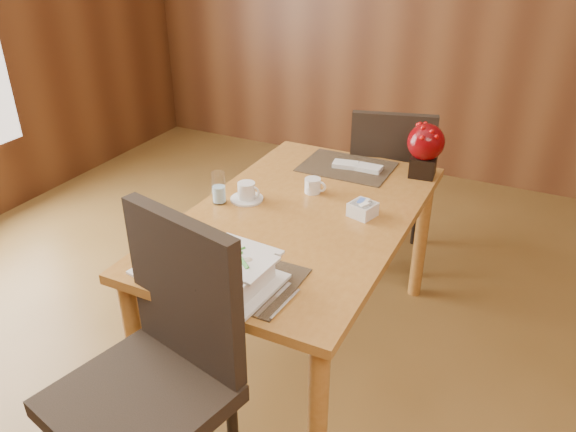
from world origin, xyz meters
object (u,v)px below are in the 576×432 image
at_px(bread_plate, 158,270).
at_px(near_chair, 159,360).
at_px(creamer_jug, 313,186).
at_px(water_glass, 219,188).
at_px(far_chair, 389,181).
at_px(dining_table, 301,232).
at_px(berry_decor, 425,147).
at_px(sugar_caddy, 363,209).
at_px(coffee_cup, 247,193).
at_px(soup_setting, 234,273).

height_order(bread_plate, near_chair, near_chair).
bearing_deg(creamer_jug, near_chair, -92.11).
xyz_separation_m(water_glass, far_chair, (0.50, 0.98, -0.27)).
distance_m(dining_table, far_chair, 0.92).
bearing_deg(far_chair, near_chair, 67.56).
relative_size(berry_decor, far_chair, 0.27).
distance_m(dining_table, sugar_caddy, 0.29).
xyz_separation_m(berry_decor, bread_plate, (-0.64, -1.26, -0.15)).
distance_m(sugar_caddy, bread_plate, 0.90).
relative_size(bread_plate, near_chair, 0.15).
relative_size(water_glass, berry_decor, 0.55).
bearing_deg(far_chair, creamer_jug, 61.01).
xyz_separation_m(creamer_jug, bread_plate, (-0.23, -0.85, -0.03)).
distance_m(coffee_cup, berry_decor, 0.90).
bearing_deg(water_glass, dining_table, 10.83).
distance_m(water_glass, berry_decor, 1.01).
bearing_deg(creamer_jug, soup_setting, -84.73).
distance_m(water_glass, near_chair, 0.89).
relative_size(soup_setting, creamer_jug, 3.22).
height_order(soup_setting, sugar_caddy, soup_setting).
bearing_deg(bread_plate, creamer_jug, 74.49).
bearing_deg(creamer_jug, water_glass, -139.20).
height_order(dining_table, far_chair, far_chair).
bearing_deg(far_chair, coffee_cup, 50.50).
distance_m(coffee_cup, far_chair, 1.01).
xyz_separation_m(dining_table, near_chair, (-0.09, -0.89, -0.04)).
distance_m(soup_setting, creamer_jug, 0.81).
bearing_deg(soup_setting, near_chair, -107.65).
bearing_deg(berry_decor, bread_plate, -117.03).
bearing_deg(sugar_caddy, creamer_jug, 157.98).
xyz_separation_m(coffee_cup, creamer_jug, (0.23, 0.20, -0.00)).
relative_size(creamer_jug, near_chair, 0.09).
bearing_deg(water_glass, berry_decor, 43.09).
xyz_separation_m(soup_setting, creamer_jug, (-0.06, 0.80, -0.02)).
bearing_deg(water_glass, near_chair, -71.26).
height_order(coffee_cup, near_chair, near_chair).
relative_size(water_glass, sugar_caddy, 1.45).
distance_m(coffee_cup, sugar_caddy, 0.53).
xyz_separation_m(coffee_cup, near_chair, (0.18, -0.89, -0.18)).
xyz_separation_m(creamer_jug, berry_decor, (0.41, 0.41, 0.12)).
xyz_separation_m(dining_table, creamer_jug, (-0.04, 0.21, 0.13)).
distance_m(coffee_cup, creamer_jug, 0.31).
bearing_deg(soup_setting, berry_decor, 78.71).
height_order(dining_table, soup_setting, soup_setting).
bearing_deg(near_chair, dining_table, 97.25).
height_order(berry_decor, far_chair, berry_decor).
bearing_deg(bread_plate, berry_decor, 62.97).
bearing_deg(water_glass, sugar_caddy, 14.89).
height_order(sugar_caddy, bread_plate, sugar_caddy).
bearing_deg(sugar_caddy, bread_plate, -125.37).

